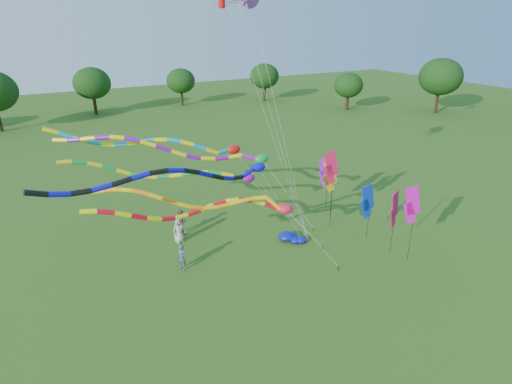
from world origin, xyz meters
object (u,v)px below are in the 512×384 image
tube_kite_red (217,209)px  tube_kite_orange (218,202)px  blue_nylon_heap (289,238)px  person_a (179,230)px  person_c (181,222)px  person_b (182,257)px

tube_kite_red → tube_kite_orange: bearing=-90.1°
tube_kite_red → blue_nylon_heap: 7.26m
person_a → person_c: (0.55, 1.09, -0.01)m
tube_kite_orange → blue_nylon_heap: 7.66m
tube_kite_orange → blue_nylon_heap: size_ratio=6.94×
person_b → person_c: 4.79m
tube_kite_red → person_b: size_ratio=8.11×
tube_kite_orange → person_c: bearing=114.4°
tube_kite_red → person_c: 7.00m
blue_nylon_heap → person_c: size_ratio=1.00×
person_a → tube_kite_orange: bearing=-91.2°
tube_kite_orange → blue_nylon_heap: tube_kite_orange is taller
tube_kite_orange → person_c: size_ratio=6.96×
person_a → person_b: 3.59m
tube_kite_red → person_a: bearing=102.4°
tube_kite_orange → person_c: (-0.15, 6.44, -3.96)m
tube_kite_red → blue_nylon_heap: tube_kite_red is taller
blue_nylon_heap → person_a: bearing=151.1°
blue_nylon_heap → person_c: bearing=142.0°
tube_kite_orange → person_a: size_ratio=6.92×
tube_kite_orange → person_a: bearing=120.5°
person_b → tube_kite_red: bearing=22.5°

